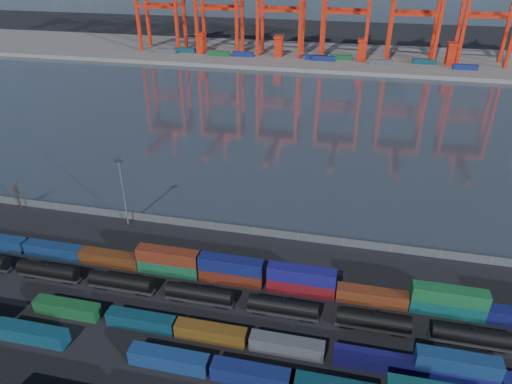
# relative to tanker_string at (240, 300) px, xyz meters

# --- Properties ---
(ground) EXTENTS (700.00, 700.00, 0.00)m
(ground) POSITION_rel_tanker_string_xyz_m (-2.87, -4.30, -1.97)
(ground) COLOR black
(ground) RESTS_ON ground
(harbor_water) EXTENTS (700.00, 700.00, 0.00)m
(harbor_water) POSITION_rel_tanker_string_xyz_m (-2.87, 100.70, -1.97)
(harbor_water) COLOR #283039
(harbor_water) RESTS_ON ground
(far_quay) EXTENTS (700.00, 70.00, 2.00)m
(far_quay) POSITION_rel_tanker_string_xyz_m (-2.87, 205.70, -0.97)
(far_quay) COLOR #514F4C
(far_quay) RESTS_ON ground
(container_row_south) EXTENTS (140.89, 2.58, 5.50)m
(container_row_south) POSITION_rel_tanker_string_xyz_m (4.60, -14.64, 0.19)
(container_row_south) COLOR #444549
(container_row_south) RESTS_ON ground
(container_row_mid) EXTENTS (141.66, 2.46, 5.24)m
(container_row_mid) POSITION_rel_tanker_string_xyz_m (-15.56, -7.94, -0.23)
(container_row_mid) COLOR #3B3E40
(container_row_mid) RESTS_ON ground
(container_row_north) EXTENTS (142.43, 2.61, 5.55)m
(container_row_north) POSITION_rel_tanker_string_xyz_m (12.02, 6.88, 0.28)
(container_row_north) COLOR navy
(container_row_north) RESTS_ON ground
(tanker_string) EXTENTS (121.30, 2.75, 3.93)m
(tanker_string) POSITION_rel_tanker_string_xyz_m (0.00, 0.00, 0.00)
(tanker_string) COLOR black
(tanker_string) RESTS_ON ground
(waterfront_fence) EXTENTS (160.12, 0.12, 2.20)m
(waterfront_fence) POSITION_rel_tanker_string_xyz_m (-2.87, 23.70, -0.97)
(waterfront_fence) COLOR #595B5E
(waterfront_fence) RESTS_ON ground
(bare_tree) EXTENTS (1.99, 2.03, 7.65)m
(bare_tree) POSITION_rel_tanker_string_xyz_m (-61.92, 22.21, 1.81)
(bare_tree) COLOR black
(bare_tree) RESTS_ON ground
(yard_light_mast) EXTENTS (1.60, 0.40, 16.60)m
(yard_light_mast) POSITION_rel_tanker_string_xyz_m (-32.87, 21.70, 7.32)
(yard_light_mast) COLOR slate
(yard_light_mast) RESTS_ON ground
(quay_containers) EXTENTS (172.58, 10.99, 2.60)m
(quay_containers) POSITION_rel_tanker_string_xyz_m (-13.86, 191.16, 1.33)
(quay_containers) COLOR navy
(quay_containers) RESTS_ON far_quay
(straddle_carriers) EXTENTS (140.00, 7.00, 11.10)m
(straddle_carriers) POSITION_rel_tanker_string_xyz_m (-5.37, 195.70, 5.85)
(straddle_carriers) COLOR red
(straddle_carriers) RESTS_ON far_quay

